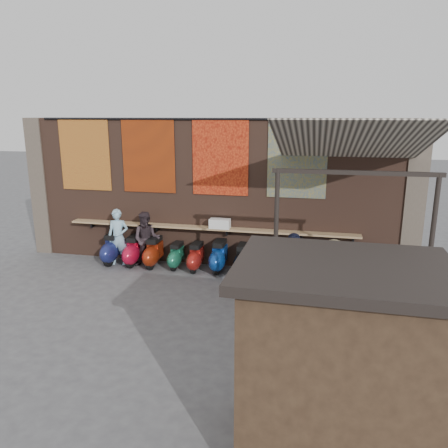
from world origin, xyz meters
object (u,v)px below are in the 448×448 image
(scooter_stool_3, at_px, (176,256))
(market_stall, at_px, (338,368))
(scooter_stool_6, at_px, (243,259))
(diner_left, at_px, (118,237))
(shopper_grey, at_px, (423,296))
(shelf_box, at_px, (220,224))
(scooter_stool_7, at_px, (266,262))
(scooter_stool_4, at_px, (196,257))
(scooter_stool_9, at_px, (314,266))
(diner_right, at_px, (147,239))
(scooter_stool_10, at_px, (341,266))
(scooter_stool_0, at_px, (113,249))
(scooter_stool_5, at_px, (219,256))
(shopper_navy, at_px, (293,276))
(scooter_stool_1, at_px, (134,251))
(scooter_stool_2, at_px, (154,252))
(shopper_tan, at_px, (333,278))
(scooter_stool_8, at_px, (289,262))

(scooter_stool_3, distance_m, market_stall, 7.26)
(scooter_stool_6, height_order, market_stall, market_stall)
(scooter_stool_6, relative_size, diner_left, 0.52)
(shopper_grey, bearing_deg, shelf_box, -17.90)
(scooter_stool_7, height_order, diner_left, diner_left)
(scooter_stool_3, bearing_deg, scooter_stool_4, -5.52)
(scooter_stool_9, distance_m, shopper_grey, 3.17)
(scooter_stool_7, height_order, diner_right, diner_right)
(scooter_stool_7, xyz_separation_m, scooter_stool_10, (1.90, 0.04, 0.03))
(shelf_box, relative_size, market_stall, 0.23)
(shelf_box, xyz_separation_m, diner_right, (-1.99, -0.30, -0.48))
(scooter_stool_0, xyz_separation_m, scooter_stool_3, (1.88, -0.02, -0.08))
(scooter_stool_10, bearing_deg, scooter_stool_5, 179.58)
(scooter_stool_3, relative_size, shopper_navy, 0.40)
(diner_left, bearing_deg, shopper_navy, -36.31)
(scooter_stool_9, bearing_deg, diner_right, 179.42)
(scooter_stool_1, height_order, scooter_stool_3, scooter_stool_1)
(scooter_stool_4, bearing_deg, scooter_stool_0, 178.17)
(scooter_stool_0, distance_m, scooter_stool_10, 6.23)
(shelf_box, height_order, scooter_stool_6, shelf_box)
(shopper_grey, bearing_deg, scooter_stool_0, -5.03)
(scooter_stool_2, distance_m, scooter_stool_5, 1.84)
(scooter_stool_0, relative_size, scooter_stool_6, 1.09)
(scooter_stool_5, relative_size, scooter_stool_7, 1.15)
(scooter_stool_5, distance_m, shopper_tan, 3.56)
(scooter_stool_4, height_order, diner_left, diner_left)
(scooter_stool_0, relative_size, diner_right, 0.58)
(diner_right, relative_size, shopper_tan, 0.93)
(market_stall, bearing_deg, scooter_stool_1, 132.18)
(scooter_stool_0, bearing_deg, shopper_tan, -19.20)
(scooter_stool_7, xyz_separation_m, diner_right, (-3.29, 0.03, 0.41))
(scooter_stool_1, xyz_separation_m, scooter_stool_2, (0.59, -0.02, -0.00))
(scooter_stool_1, bearing_deg, scooter_stool_10, -0.32)
(market_stall, bearing_deg, scooter_stool_8, 100.19)
(scooter_stool_9, xyz_separation_m, shopper_grey, (2.03, -2.41, 0.39))
(scooter_stool_5, xyz_separation_m, shopper_grey, (4.54, -2.48, 0.34))
(scooter_stool_0, distance_m, scooter_stool_4, 2.45)
(scooter_stool_3, height_order, scooter_stool_7, scooter_stool_7)
(scooter_stool_9, height_order, diner_right, diner_right)
(scooter_stool_10, xyz_separation_m, shopper_tan, (-0.29, -2.03, 0.44))
(scooter_stool_4, xyz_separation_m, scooter_stool_10, (3.78, 0.04, 0.02))
(scooter_stool_10, bearing_deg, shopper_navy, -114.53)
(scooter_stool_10, bearing_deg, shopper_grey, -60.80)
(scooter_stool_10, bearing_deg, scooter_stool_9, -175.50)
(scooter_stool_4, relative_size, scooter_stool_10, 0.96)
(shopper_tan, bearing_deg, shelf_box, 106.97)
(scooter_stool_6, xyz_separation_m, scooter_stool_8, (1.21, 0.01, 0.02))
(shelf_box, height_order, scooter_stool_5, shelf_box)
(scooter_stool_1, height_order, market_stall, market_stall)
(scooter_stool_1, relative_size, scooter_stool_7, 1.14)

